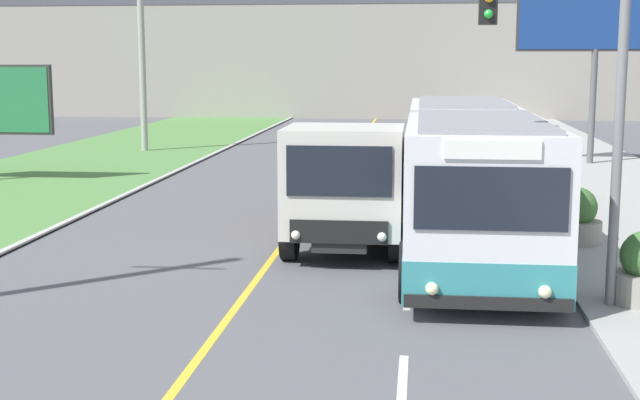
{
  "coord_description": "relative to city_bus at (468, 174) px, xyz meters",
  "views": [
    {
      "loc": [
        2.91,
        -2.63,
        4.0
      ],
      "look_at": [
        1.1,
        13.46,
        1.4
      ],
      "focal_mm": 50.0,
      "sensor_mm": 36.0,
      "label": 1
    }
  ],
  "objects": [
    {
      "name": "city_bus",
      "position": [
        0.0,
        0.0,
        0.0
      ],
      "size": [
        2.7,
        12.71,
        2.93
      ],
      "color": "silver",
      "rests_on": "ground_plane"
    },
    {
      "name": "dump_truck",
      "position": [
        -2.53,
        -0.96,
        -0.18
      ],
      "size": [
        2.43,
        6.78,
        2.65
      ],
      "color": "black",
      "rests_on": "ground_plane"
    },
    {
      "name": "utility_pole_far",
      "position": [
        -12.84,
        17.8,
        4.57
      ],
      "size": [
        1.8,
        0.28,
        12.01
      ],
      "color": "#9E9E99",
      "rests_on": "ground_plane"
    },
    {
      "name": "traffic_light_mast",
      "position": [
        1.36,
        -5.09,
        2.14
      ],
      "size": [
        2.28,
        0.32,
        5.69
      ],
      "color": "slate",
      "rests_on": "ground_plane"
    },
    {
      "name": "billboard_large",
      "position": [
        5.3,
        14.73,
        3.81
      ],
      "size": [
        5.75,
        0.24,
        6.86
      ],
      "color": "#59595B",
      "rests_on": "ground_plane"
    },
    {
      "name": "planter_round_second",
      "position": [
        2.3,
        -0.22,
        -0.89
      ],
      "size": [
        1.06,
        1.06,
        1.2
      ],
      "color": "gray",
      "rests_on": "sidewalk_right"
    },
    {
      "name": "planter_round_third",
      "position": [
        2.31,
        4.51,
        -0.85
      ],
      "size": [
        1.09,
        1.09,
        1.28
      ],
      "color": "gray",
      "rests_on": "sidewalk_right"
    }
  ]
}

